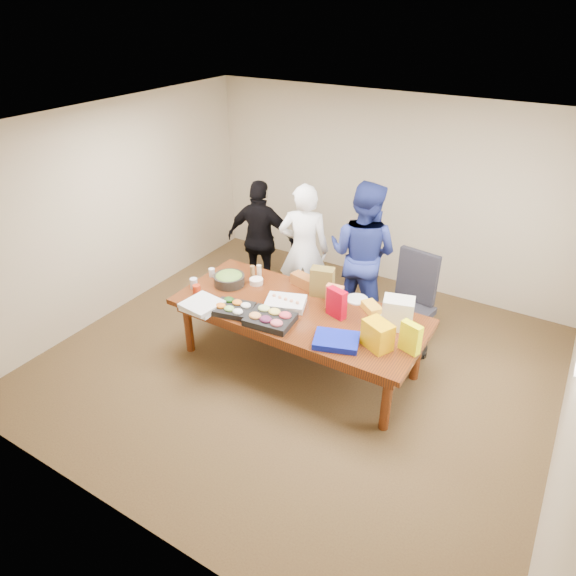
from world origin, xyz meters
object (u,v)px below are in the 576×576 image
Objects in this scene: person_center at (304,251)px; office_chair at (407,308)px; salad_bowl at (229,280)px; person_right at (362,254)px; conference_table at (298,337)px; sheet_cake at (286,303)px.

office_chair is at bearing 151.16° from person_center.
person_center is 1.10m from salad_bowl.
conference_table is at bearing 82.68° from person_right.
office_chair is at bearing 23.43° from salad_bowl.
conference_table is at bearing 94.15° from person_center.
conference_table is 1.33m from office_chair.
person_right reaches higher than office_chair.
person_center is at bearing 116.93° from conference_table.
office_chair is at bearing 156.14° from person_right.
office_chair is 0.91m from person_right.
conference_table is 7.57× the size of salad_bowl.
person_center reaches higher than conference_table.
office_chair is 0.65× the size of person_center.
conference_table is 2.39× the size of office_chair.
person_right is 4.36× the size of sheet_cake.
person_center is 4.85× the size of salad_bowl.
salad_bowl is (-1.94, -0.84, 0.22)m from office_chair.
office_chair is 1.53m from person_center.
sheet_cake is 0.83m from salad_bowl.
person_right is at bearing 45.35° from salad_bowl.
person_center is at bearing 16.62° from person_right.
sheet_cake is at bearing 86.56° from person_center.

